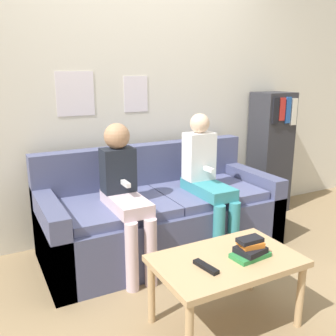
{
  "coord_description": "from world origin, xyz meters",
  "views": [
    {
      "loc": [
        -1.3,
        -2.09,
        1.47
      ],
      "look_at": [
        0.0,
        0.39,
        0.74
      ],
      "focal_mm": 40.0,
      "sensor_mm": 36.0,
      "label": 1
    }
  ],
  "objects_px": {
    "person_right": "(207,178)",
    "coffee_table": "(226,267)",
    "couch": "(160,216)",
    "bookshelf": "(270,152)",
    "tv_remote": "(206,267)",
    "person_left": "(125,190)"
  },
  "relations": [
    {
      "from": "coffee_table",
      "to": "bookshelf",
      "type": "xyz_separation_m",
      "value": [
        1.54,
        1.35,
        0.25
      ]
    },
    {
      "from": "tv_remote",
      "to": "bookshelf",
      "type": "bearing_deg",
      "value": 29.61
    },
    {
      "from": "person_left",
      "to": "tv_remote",
      "type": "xyz_separation_m",
      "value": [
        0.11,
        -0.91,
        -0.19
      ]
    },
    {
      "from": "coffee_table",
      "to": "person_right",
      "type": "height_order",
      "value": "person_right"
    },
    {
      "from": "couch",
      "to": "bookshelf",
      "type": "distance_m",
      "value": 1.51
    },
    {
      "from": "person_right",
      "to": "couch",
      "type": "bearing_deg",
      "value": 149.17
    },
    {
      "from": "couch",
      "to": "tv_remote",
      "type": "bearing_deg",
      "value": -103.95
    },
    {
      "from": "person_left",
      "to": "tv_remote",
      "type": "height_order",
      "value": "person_left"
    },
    {
      "from": "person_right",
      "to": "coffee_table",
      "type": "bearing_deg",
      "value": -116.44
    },
    {
      "from": "couch",
      "to": "tv_remote",
      "type": "xyz_separation_m",
      "value": [
        -0.27,
        -1.1,
        0.15
      ]
    },
    {
      "from": "person_right",
      "to": "bookshelf",
      "type": "bearing_deg",
      "value": 23.81
    },
    {
      "from": "coffee_table",
      "to": "bookshelf",
      "type": "relative_size",
      "value": 0.66
    },
    {
      "from": "couch",
      "to": "person_right",
      "type": "xyz_separation_m",
      "value": [
        0.33,
        -0.19,
        0.34
      ]
    },
    {
      "from": "coffee_table",
      "to": "person_right",
      "type": "distance_m",
      "value": 1.0
    },
    {
      "from": "person_right",
      "to": "bookshelf",
      "type": "relative_size",
      "value": 0.9
    },
    {
      "from": "coffee_table",
      "to": "person_right",
      "type": "relative_size",
      "value": 0.73
    },
    {
      "from": "couch",
      "to": "person_right",
      "type": "bearing_deg",
      "value": -30.83
    },
    {
      "from": "couch",
      "to": "tv_remote",
      "type": "height_order",
      "value": "couch"
    },
    {
      "from": "couch",
      "to": "person_right",
      "type": "height_order",
      "value": "person_right"
    },
    {
      "from": "person_left",
      "to": "bookshelf",
      "type": "relative_size",
      "value": 0.88
    },
    {
      "from": "person_left",
      "to": "bookshelf",
      "type": "height_order",
      "value": "bookshelf"
    },
    {
      "from": "person_right",
      "to": "bookshelf",
      "type": "height_order",
      "value": "bookshelf"
    }
  ]
}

